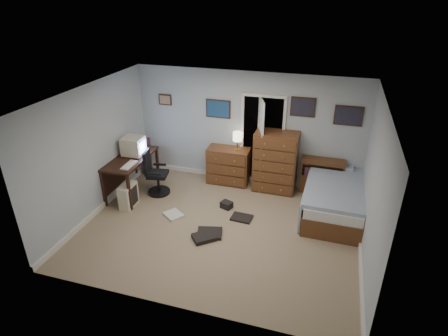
% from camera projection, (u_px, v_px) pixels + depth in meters
% --- Properties ---
extents(floor, '(5.00, 4.00, 0.02)m').
position_uv_depth(floor, '(220.00, 228.00, 6.98)').
color(floor, gray).
rests_on(floor, ground).
extents(computer_desk, '(0.70, 1.44, 0.82)m').
position_uv_depth(computer_desk, '(127.00, 165.00, 7.93)').
color(computer_desk, '#321910').
rests_on(computer_desk, floor).
extents(crt_monitor, '(0.44, 0.41, 0.40)m').
position_uv_depth(crt_monitor, '(134.00, 146.00, 7.85)').
color(crt_monitor, beige).
rests_on(crt_monitor, computer_desk).
extents(keyboard, '(0.18, 0.44, 0.03)m').
position_uv_depth(keyboard, '(129.00, 165.00, 7.47)').
color(keyboard, beige).
rests_on(keyboard, computer_desk).
extents(pc_tower, '(0.24, 0.47, 0.49)m').
position_uv_depth(pc_tower, '(128.00, 196.00, 7.55)').
color(pc_tower, beige).
rests_on(pc_tower, floor).
extents(office_chair, '(0.56, 0.56, 0.99)m').
position_uv_depth(office_chair, '(155.00, 177.00, 7.98)').
color(office_chair, black).
rests_on(office_chair, floor).
extents(media_stack, '(0.19, 0.19, 0.89)m').
position_uv_depth(media_stack, '(147.00, 156.00, 8.79)').
color(media_stack, maroon).
rests_on(media_stack, floor).
extents(low_dresser, '(0.94, 0.49, 0.83)m').
position_uv_depth(low_dresser, '(229.00, 166.00, 8.41)').
color(low_dresser, brown).
rests_on(low_dresser, floor).
extents(table_lamp, '(0.21, 0.21, 0.40)m').
position_uv_depth(table_lamp, '(238.00, 137.00, 8.04)').
color(table_lamp, gold).
rests_on(table_lamp, low_dresser).
extents(doorway, '(0.96, 1.12, 2.05)m').
position_uv_depth(doorway, '(265.00, 137.00, 8.40)').
color(doorway, black).
rests_on(doorway, floor).
extents(tall_dresser, '(0.91, 0.54, 1.33)m').
position_uv_depth(tall_dresser, '(276.00, 162.00, 8.00)').
color(tall_dresser, brown).
rests_on(tall_dresser, floor).
extents(headboard_bookcase, '(0.90, 0.24, 0.81)m').
position_uv_depth(headboard_bookcase, '(322.00, 175.00, 7.95)').
color(headboard_bookcase, brown).
rests_on(headboard_bookcase, floor).
extents(bed, '(1.18, 2.14, 0.69)m').
position_uv_depth(bed, '(334.00, 197.00, 7.35)').
color(bed, brown).
rests_on(bed, floor).
extents(wall_posters, '(4.38, 0.04, 0.60)m').
position_uv_depth(wall_posters, '(274.00, 109.00, 7.76)').
color(wall_posters, '#331E11').
rests_on(wall_posters, floor).
extents(floor_clutter, '(1.74, 1.47, 0.14)m').
position_uv_depth(floor_clutter, '(210.00, 224.00, 7.02)').
color(floor_clutter, silver).
rests_on(floor_clutter, floor).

